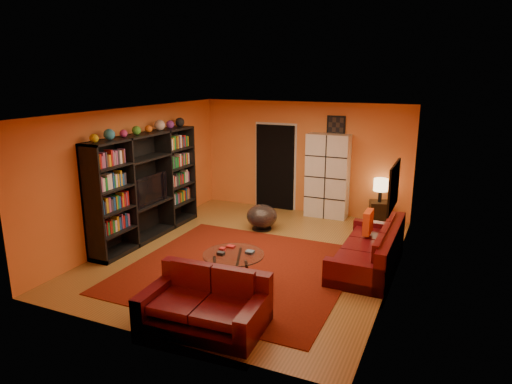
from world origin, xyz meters
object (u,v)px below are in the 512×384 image
at_px(tv, 146,190).
at_px(coffee_table, 234,257).
at_px(entertainment_unit, 146,187).
at_px(table_lamp, 381,185).
at_px(bowl_chair, 262,216).
at_px(sofa, 373,251).
at_px(storage_cabinet, 327,176).
at_px(loveseat, 206,303).
at_px(side_table, 379,213).

bearing_deg(tv, coffee_table, -114.47).
xyz_separation_m(entertainment_unit, tv, (0.05, -0.07, -0.04)).
xyz_separation_m(tv, coffee_table, (2.48, -1.13, -0.57)).
height_order(tv, coffee_table, tv).
bearing_deg(coffee_table, table_lamp, 67.94).
bearing_deg(coffee_table, bowl_chair, 103.39).
height_order(sofa, storage_cabinet, storage_cabinet).
bearing_deg(storage_cabinet, loveseat, -92.54).
relative_size(coffee_table, table_lamp, 1.87).
xyz_separation_m(entertainment_unit, coffee_table, (2.53, -1.20, -0.61)).
bearing_deg(loveseat, bowl_chair, 9.08).
xyz_separation_m(loveseat, storage_cabinet, (0.19, 5.21, 0.67)).
bearing_deg(tv, side_table, -55.32).
xyz_separation_m(coffee_table, bowl_chair, (-0.60, 2.54, -0.15)).
distance_m(coffee_table, storage_cabinet, 4.05).
distance_m(bowl_chair, table_lamp, 2.68).
bearing_deg(bowl_chair, sofa, -21.64).
bearing_deg(coffee_table, storage_cabinet, 84.35).
height_order(coffee_table, bowl_chair, bowl_chair).
xyz_separation_m(sofa, storage_cabinet, (-1.49, 2.45, 0.67)).
bearing_deg(bowl_chair, coffee_table, -76.61).
distance_m(loveseat, bowl_chair, 3.84).
bearing_deg(bowl_chair, storage_cabinet, 55.56).
bearing_deg(side_table, table_lamp, 0.00).
distance_m(coffee_table, bowl_chair, 2.61).
bearing_deg(loveseat, storage_cabinet, -5.18).
xyz_separation_m(loveseat, side_table, (1.39, 5.16, -0.03)).
bearing_deg(loveseat, entertainment_unit, 45.44).
relative_size(storage_cabinet, bowl_chair, 2.93).
xyz_separation_m(storage_cabinet, side_table, (1.20, -0.05, -0.71)).
xyz_separation_m(entertainment_unit, table_lamp, (4.13, 2.75, -0.18)).
relative_size(sofa, storage_cabinet, 1.20).
distance_m(sofa, bowl_chair, 2.68).
distance_m(entertainment_unit, sofa, 4.49).
bearing_deg(entertainment_unit, table_lamp, 33.69).
bearing_deg(loveseat, coffee_table, 6.49).
distance_m(loveseat, side_table, 5.35).
bearing_deg(coffee_table, loveseat, -80.43).
bearing_deg(tv, loveseat, -131.16).
relative_size(loveseat, side_table, 3.30).
distance_m(side_table, table_lamp, 0.62).
height_order(sofa, table_lamp, table_lamp).
distance_m(entertainment_unit, tv, 0.09).
bearing_deg(bowl_chair, tv, -142.98).
bearing_deg(tv, storage_cabinet, -45.02).
height_order(bowl_chair, side_table, bowl_chair).
distance_m(storage_cabinet, side_table, 1.40).
relative_size(storage_cabinet, table_lamp, 3.72).
bearing_deg(storage_cabinet, coffee_table, -96.10).
relative_size(tv, storage_cabinet, 0.53).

